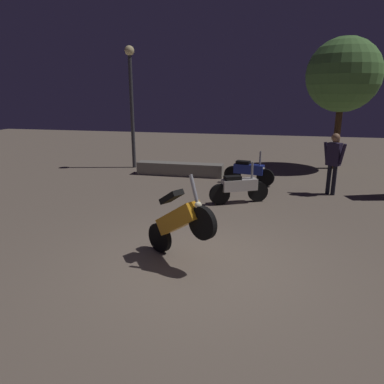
{
  "coord_description": "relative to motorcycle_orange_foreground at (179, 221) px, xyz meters",
  "views": [
    {
      "loc": [
        1.03,
        -5.56,
        2.91
      ],
      "look_at": [
        -0.44,
        1.09,
        1.0
      ],
      "focal_mm": 33.59,
      "sensor_mm": 36.0,
      "label": 1
    }
  ],
  "objects": [
    {
      "name": "ground_plane",
      "position": [
        0.44,
        -0.09,
        -0.74
      ],
      "size": [
        40.0,
        40.0,
        0.0
      ],
      "primitive_type": "plane",
      "color": "#756656"
    },
    {
      "name": "streetlamp_near",
      "position": [
        -3.81,
        7.57,
        2.18
      ],
      "size": [
        0.36,
        0.36,
        4.54
      ],
      "color": "#38383D",
      "rests_on": "ground_plane"
    },
    {
      "name": "motorcycle_orange_foreground",
      "position": [
        0.0,
        0.0,
        0.0
      ],
      "size": [
        1.45,
        0.99,
        1.63
      ],
      "rotation": [
        0.0,
        0.0,
        -0.58
      ],
      "color": "black",
      "rests_on": "ground_plane"
    },
    {
      "name": "planter_wall_low",
      "position": [
        -1.69,
        6.59,
        -0.52
      ],
      "size": [
        3.1,
        0.5,
        0.45
      ],
      "color": "gray",
      "rests_on": "ground_plane"
    },
    {
      "name": "tree_left_bg",
      "position": [
        3.92,
        9.1,
        2.74
      ],
      "size": [
        2.7,
        2.7,
        4.85
      ],
      "color": "#4C331E",
      "rests_on": "ground_plane"
    },
    {
      "name": "motorcycle_blue_parked_right",
      "position": [
        0.81,
        5.79,
        -0.31
      ],
      "size": [
        1.64,
        0.49,
        1.11
      ],
      "rotation": [
        0.0,
        0.0,
        6.07
      ],
      "color": "black",
      "rests_on": "ground_plane"
    },
    {
      "name": "motorcycle_white_parked_left",
      "position": [
        0.7,
        3.69,
        -0.31
      ],
      "size": [
        1.53,
        0.84,
        1.11
      ],
      "rotation": [
        0.0,
        0.0,
        0.47
      ],
      "color": "black",
      "rests_on": "ground_plane"
    },
    {
      "name": "person_rider_beside",
      "position": [
        3.24,
        5.12,
        0.33
      ],
      "size": [
        0.61,
        0.45,
        1.78
      ],
      "rotation": [
        0.0,
        0.0,
        4.13
      ],
      "color": "black",
      "rests_on": "ground_plane"
    }
  ]
}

